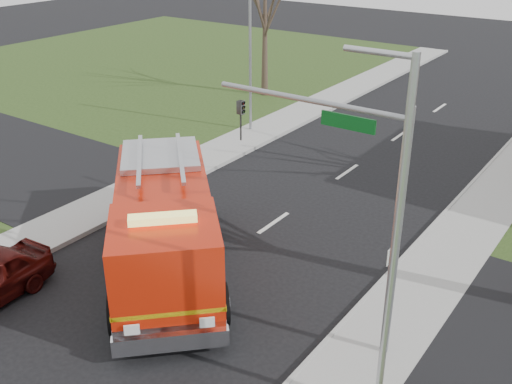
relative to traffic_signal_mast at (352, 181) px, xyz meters
The scene contains 8 objects.
ground 7.18m from the traffic_signal_mast, 163.94° to the right, with size 120.00×120.00×0.00m, color black.
sidewalk_right 4.97m from the traffic_signal_mast, 56.58° to the right, with size 2.40×80.00×0.15m, color gray.
sidewalk_left 12.41m from the traffic_signal_mast, behind, with size 2.40×80.00×0.15m, color gray.
bare_tree_left 23.97m from the traffic_signal_mast, 129.43° to the left, with size 4.50×4.50×9.00m.
traffic_signal_mast is the anchor object (origin of this frame).
streetlight_pole 2.78m from the traffic_signal_mast, 46.02° to the right, with size 1.48×0.16×8.40m.
utility_pole_far 17.38m from the traffic_signal_mast, 133.85° to the left, with size 0.14×0.14×7.00m, color gray.
fire_engine 6.87m from the traffic_signal_mast, behind, with size 8.16×8.25×3.50m.
Camera 1 is at (10.94, -10.67, 10.57)m, focal length 42.00 mm.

